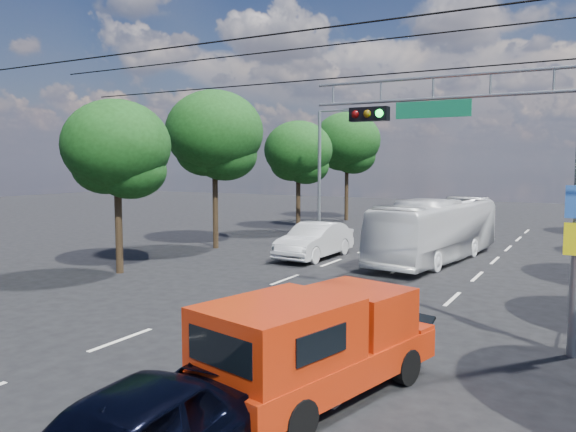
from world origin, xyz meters
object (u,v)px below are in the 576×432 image
Objects in this scene: white_bus at (436,230)px; white_van at (315,241)px; red_pickup at (317,342)px; signal_mast at (522,117)px.

white_bus is 2.02× the size of white_van.
red_pickup reaches higher than white_van.
white_bus reaches higher than red_pickup.
signal_mast is 13.63m from white_van.
signal_mast reaches higher than white_bus.
signal_mast is 0.99× the size of white_bus.
signal_mast is 1.99× the size of white_van.
white_bus reaches higher than white_van.
white_van is (-4.90, -1.98, -0.55)m from white_bus.
white_bus is at bearing 23.77° from white_van.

